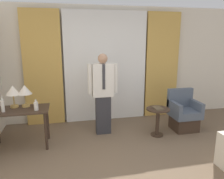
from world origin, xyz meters
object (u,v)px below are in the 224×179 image
at_px(table_lamp_left, 13,91).
at_px(bottle_by_lamp, 36,106).
at_px(side_table, 158,117).
at_px(book, 158,108).
at_px(table_lamp_right, 25,91).
at_px(armchair, 184,114).
at_px(desk, 20,115).
at_px(person, 103,91).
at_px(bottle_near_edge, 3,106).

xyz_separation_m(table_lamp_left, bottle_by_lamp, (0.41, -0.26, -0.22)).
relative_size(side_table, book, 2.30).
bearing_deg(table_lamp_left, side_table, -4.96).
height_order(table_lamp_right, armchair, table_lamp_right).
bearing_deg(table_lamp_right, bottle_by_lamp, -51.57).
height_order(desk, person, person).
bearing_deg(book, desk, 177.35).
height_order(desk, bottle_by_lamp, bottle_by_lamp).
bearing_deg(table_lamp_left, book, -5.45).
bearing_deg(table_lamp_left, table_lamp_right, 0.00).
xyz_separation_m(desk, book, (2.62, -0.12, -0.01)).
distance_m(table_lamp_right, bottle_near_edge, 0.45).
xyz_separation_m(desk, armchair, (3.33, 0.08, -0.26)).
relative_size(table_lamp_left, bottle_by_lamp, 2.12).
height_order(table_lamp_left, bottle_by_lamp, table_lamp_left).
relative_size(desk, book, 4.09).
bearing_deg(side_table, book, -128.00).
bearing_deg(table_lamp_left, armchair, -0.99).
bearing_deg(bottle_by_lamp, desk, 157.94).
height_order(armchair, side_table, armchair).
bearing_deg(person, bottle_by_lamp, -163.10).
bearing_deg(table_lamp_left, person, 4.07).
relative_size(table_lamp_right, armchair, 0.47).
bearing_deg(person, table_lamp_right, -175.37).
bearing_deg(person, desk, -170.70).
relative_size(bottle_by_lamp, book, 0.77).
height_order(table_lamp_right, bottle_by_lamp, table_lamp_right).
bearing_deg(bottle_by_lamp, table_lamp_right, 128.43).
bearing_deg(table_lamp_left, bottle_by_lamp, -32.70).
xyz_separation_m(table_lamp_left, book, (2.72, -0.26, -0.43)).
height_order(table_lamp_right, person, person).
bearing_deg(side_table, table_lamp_right, 174.65).
relative_size(bottle_near_edge, person, 0.16).
xyz_separation_m(table_lamp_right, person, (1.47, 0.12, -0.11)).
distance_m(armchair, book, 0.78).
bearing_deg(bottle_by_lamp, table_lamp_left, 147.30).
bearing_deg(side_table, bottle_near_edge, 179.99).
xyz_separation_m(table_lamp_right, book, (2.52, -0.26, -0.43)).
relative_size(table_lamp_left, side_table, 0.71).
relative_size(table_lamp_right, side_table, 0.71).
bearing_deg(bottle_near_edge, side_table, -0.01).
bearing_deg(book, side_table, 52.00).
distance_m(bottle_by_lamp, person, 1.33).
distance_m(desk, bottle_by_lamp, 0.39).
bearing_deg(table_lamp_left, desk, -53.88).
bearing_deg(side_table, person, 161.43).
distance_m(person, book, 1.16).
bearing_deg(book, person, 160.05).
bearing_deg(table_lamp_right, bottle_near_edge, -144.83).
distance_m(bottle_by_lamp, side_table, 2.36).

